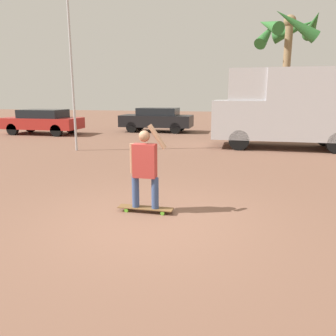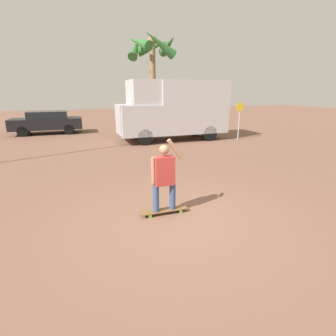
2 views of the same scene
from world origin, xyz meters
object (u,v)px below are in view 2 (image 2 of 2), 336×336
at_px(skateboard, 164,210).
at_px(palm_tree_near_van, 152,51).
at_px(person_skateboarder, 164,174).
at_px(street_sign, 239,116).
at_px(camper_van, 174,108).
at_px(parked_car_black, 47,122).

height_order(skateboard, palm_tree_near_van, palm_tree_near_van).
distance_m(person_skateboarder, street_sign, 10.55).
bearing_deg(skateboard, street_sign, 47.11).
bearing_deg(camper_van, person_skateboarder, -112.27).
height_order(person_skateboarder, camper_van, camper_van).
relative_size(parked_car_black, street_sign, 2.10).
xyz_separation_m(person_skateboarder, parked_car_black, (-3.43, 13.84, -0.16)).
distance_m(skateboard, person_skateboarder, 0.87).
relative_size(camper_van, street_sign, 2.91).
bearing_deg(skateboard, person_skateboarder, 180.00).
xyz_separation_m(camper_van, palm_tree_near_van, (0.25, 5.27, 3.66)).
relative_size(skateboard, palm_tree_near_van, 0.16).
relative_size(camper_van, palm_tree_near_van, 0.90).
height_order(skateboard, person_skateboarder, person_skateboarder).
relative_size(person_skateboarder, parked_car_black, 0.37).
relative_size(camper_van, parked_car_black, 1.39).
distance_m(palm_tree_near_van, street_sign, 8.33).
distance_m(skateboard, camper_van, 9.82).
xyz_separation_m(person_skateboarder, street_sign, (7.18, 7.72, 0.41)).
relative_size(skateboard, street_sign, 0.52).
height_order(person_skateboarder, palm_tree_near_van, palm_tree_near_van).
relative_size(person_skateboarder, palm_tree_near_van, 0.24).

